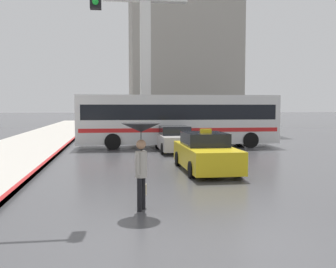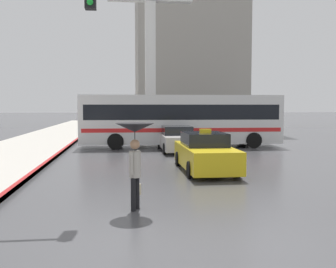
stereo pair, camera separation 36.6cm
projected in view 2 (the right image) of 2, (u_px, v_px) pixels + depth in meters
name	position (u px, v px, depth m)	size (l,w,h in m)	color
ground_plane	(195.00, 244.00, 7.26)	(300.00, 300.00, 0.00)	#424244
taxi	(205.00, 153.00, 15.50)	(1.91, 4.76, 1.66)	gold
sedan_red	(177.00, 139.00, 22.31)	(1.91, 4.51, 1.42)	#B7B2AD
city_bus	(181.00, 118.00, 24.51)	(12.39, 2.88, 3.22)	silver
pedestrian_with_umbrella	(135.00, 142.00, 9.54)	(0.95, 0.95, 2.14)	black
traffic_light	(21.00, 41.00, 9.77)	(3.05, 0.38, 6.10)	black
monument_cross	(150.00, 26.00, 34.76)	(7.46, 0.90, 16.96)	white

